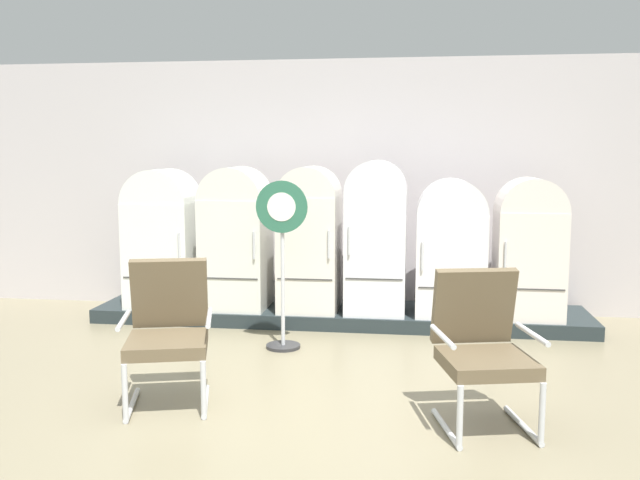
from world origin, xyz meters
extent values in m
cube|color=#7F755A|center=(0.00, 0.00, -0.03)|extent=(12.00, 10.00, 0.05)
cube|color=beige|center=(0.00, 3.66, 1.42)|extent=(11.76, 0.12, 2.84)
cube|color=#47443F|center=(0.00, 3.66, 2.49)|extent=(11.76, 0.07, 0.06)
cube|color=#232D2F|center=(0.00, 3.02, 0.07)|extent=(5.24, 0.95, 0.14)
cube|color=white|center=(-1.91, 2.90, 0.71)|extent=(0.71, 0.62, 1.13)
cylinder|color=white|center=(-1.91, 2.90, 1.27)|extent=(0.71, 0.61, 0.71)
cube|color=#383838|center=(-1.91, 2.59, 0.51)|extent=(0.66, 0.01, 0.01)
cylinder|color=silver|center=(-1.61, 2.57, 0.84)|extent=(0.02, 0.02, 0.28)
cube|color=silver|center=(-1.10, 2.93, 0.73)|extent=(0.67, 0.67, 1.17)
cylinder|color=silver|center=(-1.10, 2.93, 1.32)|extent=(0.67, 0.66, 0.67)
cube|color=#383838|center=(-1.10, 2.59, 0.52)|extent=(0.62, 0.01, 0.01)
cylinder|color=silver|center=(-0.82, 2.57, 0.87)|extent=(0.02, 0.02, 0.28)
cube|color=silver|center=(-0.31, 2.94, 0.75)|extent=(0.61, 0.70, 1.21)
cylinder|color=silver|center=(-0.31, 2.94, 1.36)|extent=(0.61, 0.68, 0.61)
cube|color=#383838|center=(-0.31, 2.59, 0.53)|extent=(0.57, 0.01, 0.01)
cylinder|color=silver|center=(-0.06, 2.57, 0.90)|extent=(0.02, 0.02, 0.28)
cube|color=white|center=(0.40, 2.88, 0.78)|extent=(0.62, 0.59, 1.27)
cylinder|color=white|center=(0.40, 2.88, 1.42)|extent=(0.62, 0.57, 0.62)
cube|color=#383838|center=(0.40, 2.59, 0.55)|extent=(0.57, 0.01, 0.01)
cylinder|color=silver|center=(0.15, 2.57, 0.93)|extent=(0.02, 0.02, 0.28)
cube|color=white|center=(1.16, 2.88, 0.67)|extent=(0.70, 0.59, 1.05)
cylinder|color=white|center=(1.16, 2.88, 1.19)|extent=(0.70, 0.57, 0.70)
cube|color=#383838|center=(1.16, 2.59, 0.48)|extent=(0.64, 0.01, 0.01)
cylinder|color=silver|center=(0.87, 2.57, 0.80)|extent=(0.02, 0.02, 0.28)
cube|color=silver|center=(1.94, 2.90, 0.69)|extent=(0.66, 0.61, 1.08)
cylinder|color=silver|center=(1.94, 2.90, 1.23)|extent=(0.66, 0.60, 0.66)
cube|color=#383838|center=(1.94, 2.59, 0.49)|extent=(0.61, 0.01, 0.01)
cylinder|color=silver|center=(1.67, 2.57, 0.82)|extent=(0.02, 0.02, 0.28)
cylinder|color=silver|center=(-1.20, 0.33, 0.02)|extent=(0.20, 0.60, 0.04)
cylinder|color=silver|center=(-1.12, 0.05, 0.22)|extent=(0.05, 0.05, 0.39)
cylinder|color=silver|center=(-0.70, 0.47, 0.02)|extent=(0.20, 0.60, 0.04)
cylinder|color=silver|center=(-0.62, 0.19, 0.22)|extent=(0.05, 0.05, 0.39)
cube|color=brown|center=(-0.95, 0.40, 0.46)|extent=(0.69, 0.68, 0.09)
cube|color=brown|center=(-1.03, 0.68, 0.77)|extent=(0.59, 0.32, 0.53)
cylinder|color=silver|center=(-1.23, 0.32, 0.64)|extent=(0.17, 0.49, 0.04)
cylinder|color=silver|center=(-0.66, 0.48, 0.64)|extent=(0.17, 0.49, 0.04)
cylinder|color=silver|center=(1.01, 0.21, 0.02)|extent=(0.18, 0.60, 0.04)
cylinder|color=silver|center=(1.08, -0.07, 0.22)|extent=(0.05, 0.05, 0.39)
cylinder|color=silver|center=(1.52, 0.33, 0.02)|extent=(0.18, 0.60, 0.04)
cylinder|color=silver|center=(1.59, 0.05, 0.22)|extent=(0.05, 0.05, 0.39)
cube|color=brown|center=(1.27, 0.27, 0.46)|extent=(0.67, 0.67, 0.09)
cube|color=brown|center=(1.20, 0.56, 0.77)|extent=(0.59, 0.30, 0.53)
cylinder|color=silver|center=(0.98, 0.20, 0.64)|extent=(0.15, 0.49, 0.04)
cylinder|color=silver|center=(1.56, 0.34, 0.64)|extent=(0.15, 0.49, 0.04)
cylinder|color=#2D2D30|center=(-0.41, 1.95, 0.01)|extent=(0.32, 0.32, 0.03)
cylinder|color=silver|center=(-0.41, 1.95, 0.68)|extent=(0.04, 0.04, 1.29)
cylinder|color=#2B6349|center=(-0.41, 1.92, 1.32)|extent=(0.48, 0.02, 0.48)
cylinder|color=white|center=(-0.41, 1.91, 1.32)|extent=(0.26, 0.00, 0.26)
camera|label=1|loc=(0.78, -4.14, 1.83)|focal=38.42mm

